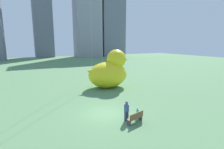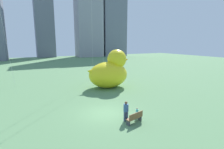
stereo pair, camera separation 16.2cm
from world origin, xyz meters
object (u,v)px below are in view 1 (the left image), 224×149
at_px(person_adult, 126,110).
at_px(person_child, 137,112).
at_px(park_bench, 135,117).
at_px(giant_inflatable_duck, 109,72).

relative_size(person_adult, person_child, 1.90).
xyz_separation_m(park_bench, person_child, (0.73, 0.76, 0.01)).
height_order(person_adult, giant_inflatable_duck, giant_inflatable_duck).
bearing_deg(person_child, giant_inflatable_duck, 77.16).
distance_m(park_bench, person_child, 1.05).
bearing_deg(park_bench, giant_inflatable_duck, 74.44).
distance_m(park_bench, giant_inflatable_duck, 11.51).
xyz_separation_m(person_adult, person_child, (1.15, 0.10, -0.43)).
xyz_separation_m(person_adult, giant_inflatable_duck, (3.47, 10.28, 1.36)).
xyz_separation_m(person_child, giant_inflatable_duck, (2.32, 10.19, 1.79)).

